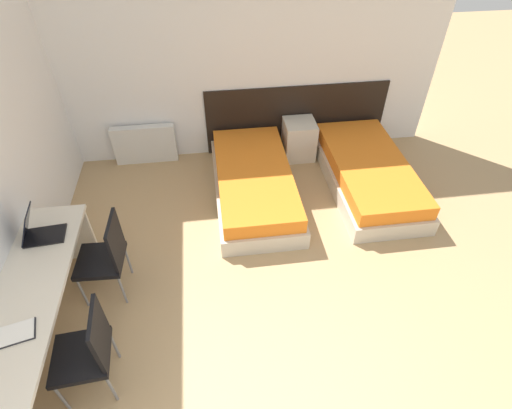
# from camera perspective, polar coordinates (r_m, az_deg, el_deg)

# --- Properties ---
(wall_back) EXTENTS (5.54, 0.05, 2.70)m
(wall_back) POSITION_cam_1_polar(r_m,az_deg,el_deg) (5.45, -2.82, 19.77)
(wall_back) COLOR white
(wall_back) RESTS_ON ground_plane
(headboard_panel) EXTENTS (2.60, 0.03, 0.98)m
(headboard_panel) POSITION_cam_1_polar(r_m,az_deg,el_deg) (5.92, 5.78, 12.22)
(headboard_panel) COLOR black
(headboard_panel) RESTS_ON ground_plane
(bed_near_window) EXTENTS (0.99, 2.04, 0.41)m
(bed_near_window) POSITION_cam_1_polar(r_m,az_deg,el_deg) (5.11, -0.28, 3.08)
(bed_near_window) COLOR beige
(bed_near_window) RESTS_ON ground_plane
(bed_near_door) EXTENTS (0.99, 2.04, 0.41)m
(bed_near_door) POSITION_cam_1_polar(r_m,az_deg,el_deg) (5.47, 15.66, 4.30)
(bed_near_door) COLOR beige
(bed_near_door) RESTS_ON ground_plane
(nightstand) EXTENTS (0.43, 0.43, 0.56)m
(nightstand) POSITION_cam_1_polar(r_m,az_deg,el_deg) (5.83, 6.15, 9.23)
(nightstand) COLOR beige
(nightstand) RESTS_ON ground_plane
(radiator) EXTENTS (0.87, 0.12, 0.56)m
(radiator) POSITION_cam_1_polar(r_m,az_deg,el_deg) (5.90, -15.58, 8.29)
(radiator) COLOR silver
(radiator) RESTS_ON ground_plane
(desk) EXTENTS (0.55, 1.98, 0.74)m
(desk) POSITION_cam_1_polar(r_m,az_deg,el_deg) (3.90, -28.94, -11.79)
(desk) COLOR beige
(desk) RESTS_ON ground_plane
(chair_near_laptop) EXTENTS (0.46, 0.46, 0.94)m
(chair_near_laptop) POSITION_cam_1_polar(r_m,az_deg,el_deg) (4.08, -20.66, -6.74)
(chair_near_laptop) COLOR black
(chair_near_laptop) RESTS_ON ground_plane
(chair_near_notebook) EXTENTS (0.47, 0.47, 0.94)m
(chair_near_notebook) POSITION_cam_1_polar(r_m,az_deg,el_deg) (3.52, -22.90, -18.55)
(chair_near_notebook) COLOR black
(chair_near_notebook) RESTS_ON ground_plane
(laptop) EXTENTS (0.37, 0.27, 0.34)m
(laptop) POSITION_cam_1_polar(r_m,az_deg,el_deg) (4.11, -28.62, -3.44)
(laptop) COLOR black
(laptop) RESTS_ON desk
(open_notebook) EXTENTS (0.35, 0.26, 0.02)m
(open_notebook) POSITION_cam_1_polar(r_m,az_deg,el_deg) (3.55, -31.49, -15.54)
(open_notebook) COLOR black
(open_notebook) RESTS_ON desk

